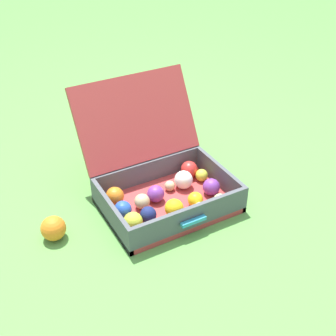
# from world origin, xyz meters

# --- Properties ---
(ground_plane) EXTENTS (16.00, 16.00, 0.00)m
(ground_plane) POSITION_xyz_m (0.00, 0.00, 0.00)
(ground_plane) COLOR #569342
(open_suitcase) EXTENTS (0.55, 0.61, 0.47)m
(open_suitcase) POSITION_xyz_m (0.08, -0.00, 0.10)
(open_suitcase) COLOR #B23838
(open_suitcase) RESTS_ON ground
(stray_ball_on_grass) EXTENTS (0.10, 0.10, 0.10)m
(stray_ball_on_grass) POSITION_xyz_m (-0.41, -0.02, 0.05)
(stray_ball_on_grass) COLOR orange
(stray_ball_on_grass) RESTS_ON ground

